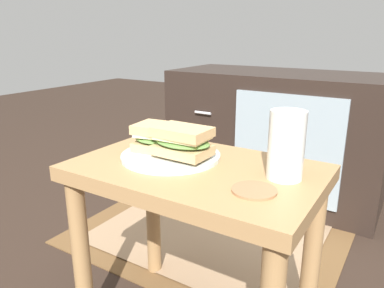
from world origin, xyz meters
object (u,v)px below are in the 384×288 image
(plate, at_px, (171,156))
(coaster, at_px, (254,190))
(tv_cabinet, at_px, (276,135))
(beer_glass, at_px, (286,146))
(sandwich_back, at_px, (182,141))
(sandwich_front, at_px, (159,137))

(plate, bearing_deg, coaster, -17.22)
(tv_cabinet, height_order, plate, tv_cabinet)
(beer_glass, distance_m, coaster, 0.12)
(tv_cabinet, height_order, beer_glass, beer_glass)
(beer_glass, height_order, coaster, beer_glass)
(tv_cabinet, bearing_deg, coaster, -73.14)
(plate, xyz_separation_m, beer_glass, (0.27, 0.02, 0.06))
(plate, height_order, beer_glass, beer_glass)
(coaster, bearing_deg, beer_glass, 75.19)
(tv_cabinet, bearing_deg, sandwich_back, -84.09)
(plate, relative_size, beer_glass, 1.67)
(sandwich_front, xyz_separation_m, beer_glass, (0.31, 0.01, 0.03))
(sandwich_front, xyz_separation_m, coaster, (0.29, -0.09, -0.04))
(sandwich_front, bearing_deg, tv_cabinet, 91.05)
(plate, bearing_deg, sandwich_back, -12.44)
(plate, relative_size, sandwich_back, 1.71)
(sandwich_back, bearing_deg, coaster, -18.12)
(tv_cabinet, xyz_separation_m, sandwich_front, (0.02, -0.92, 0.21))
(beer_glass, relative_size, coaster, 1.64)
(sandwich_front, distance_m, coaster, 0.30)
(plate, xyz_separation_m, sandwich_back, (0.04, -0.01, 0.05))
(beer_glass, bearing_deg, sandwich_back, -173.01)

